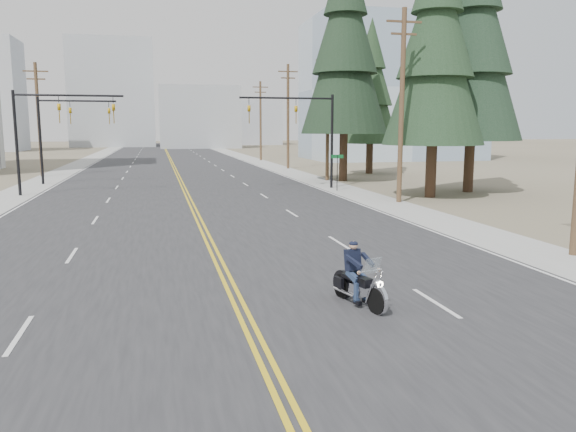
# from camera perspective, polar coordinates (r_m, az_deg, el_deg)

# --- Properties ---
(ground_plane) EXTENTS (400.00, 400.00, 0.00)m
(ground_plane) POSITION_cam_1_polar(r_m,az_deg,el_deg) (10.06, -0.73, -17.70)
(ground_plane) COLOR #776D56
(ground_plane) RESTS_ON ground
(road) EXTENTS (20.00, 200.00, 0.01)m
(road) POSITION_cam_1_polar(r_m,az_deg,el_deg) (78.94, -11.77, 5.44)
(road) COLOR #303033
(road) RESTS_ON ground
(sidewalk_left) EXTENTS (3.00, 200.00, 0.01)m
(sidewalk_left) POSITION_cam_1_polar(r_m,az_deg,el_deg) (79.50, -20.12, 5.11)
(sidewalk_left) COLOR #A5A5A0
(sidewalk_left) RESTS_ON ground
(sidewalk_right) EXTENTS (3.00, 200.00, 0.01)m
(sidewalk_right) POSITION_cam_1_polar(r_m,az_deg,el_deg) (80.05, -3.48, 5.65)
(sidewalk_right) COLOR #A5A5A0
(sidewalk_right) RESTS_ON ground
(traffic_mast_left) EXTENTS (7.10, 0.26, 7.00)m
(traffic_mast_left) POSITION_cam_1_polar(r_m,az_deg,el_deg) (41.40, -23.23, 8.78)
(traffic_mast_left) COLOR black
(traffic_mast_left) RESTS_ON ground
(traffic_mast_right) EXTENTS (7.10, 0.26, 7.00)m
(traffic_mast_right) POSITION_cam_1_polar(r_m,az_deg,el_deg) (42.22, 1.85, 9.47)
(traffic_mast_right) COLOR black
(traffic_mast_right) RESTS_ON ground
(traffic_mast_far) EXTENTS (6.10, 0.26, 7.00)m
(traffic_mast_far) POSITION_cam_1_polar(r_m,az_deg,el_deg) (49.35, -22.01, 8.68)
(traffic_mast_far) COLOR black
(traffic_mast_far) RESTS_ON ground
(street_sign) EXTENTS (0.90, 0.06, 2.62)m
(street_sign) POSITION_cam_1_polar(r_m,az_deg,el_deg) (40.91, 5.03, 5.07)
(street_sign) COLOR black
(street_sign) RESTS_ON ground
(utility_pole_b) EXTENTS (2.20, 0.30, 11.50)m
(utility_pole_b) POSITION_cam_1_polar(r_m,az_deg,el_deg) (34.94, 11.48, 11.14)
(utility_pole_b) COLOR brown
(utility_pole_b) RESTS_ON ground
(utility_pole_c) EXTENTS (2.20, 0.30, 11.00)m
(utility_pole_c) POSITION_cam_1_polar(r_m,az_deg,el_deg) (48.98, 4.06, 10.30)
(utility_pole_c) COLOR brown
(utility_pole_c) RESTS_ON ground
(utility_pole_d) EXTENTS (2.20, 0.30, 11.50)m
(utility_pole_d) POSITION_cam_1_polar(r_m,az_deg,el_deg) (63.47, 0.00, 10.23)
(utility_pole_d) COLOR brown
(utility_pole_d) RESTS_ON ground
(utility_pole_e) EXTENTS (2.20, 0.30, 11.00)m
(utility_pole_e) POSITION_cam_1_polar(r_m,az_deg,el_deg) (80.11, -2.81, 9.76)
(utility_pole_e) COLOR brown
(utility_pole_e) RESTS_ON ground
(utility_pole_left) EXTENTS (2.20, 0.30, 10.50)m
(utility_pole_left) POSITION_cam_1_polar(r_m,az_deg,el_deg) (57.77, -24.00, 9.10)
(utility_pole_left) COLOR brown
(utility_pole_left) RESTS_ON ground
(glass_building) EXTENTS (24.00, 16.00, 20.00)m
(glass_building) POSITION_cam_1_polar(r_m,az_deg,el_deg) (85.96, 10.38, 12.42)
(glass_building) COLOR #9EB5CC
(glass_building) RESTS_ON ground
(haze_bldg_b) EXTENTS (18.00, 14.00, 14.00)m
(haze_bldg_b) POSITION_cam_1_polar(r_m,az_deg,el_deg) (134.18, -9.03, 9.85)
(haze_bldg_b) COLOR #ADB2B7
(haze_bldg_b) RESTS_ON ground
(haze_bldg_c) EXTENTS (16.00, 12.00, 18.00)m
(haze_bldg_c) POSITION_cam_1_polar(r_m,az_deg,el_deg) (126.05, 6.41, 10.88)
(haze_bldg_c) COLOR #B7BCC6
(haze_bldg_c) RESTS_ON ground
(haze_bldg_d) EXTENTS (20.00, 15.00, 26.00)m
(haze_bldg_d) POSITION_cam_1_polar(r_m,az_deg,el_deg) (149.37, -17.36, 11.76)
(haze_bldg_d) COLOR #ADB2B7
(haze_bldg_d) RESTS_ON ground
(haze_bldg_e) EXTENTS (14.00, 14.00, 12.00)m
(haze_bldg_e) POSITION_cam_1_polar(r_m,az_deg,el_deg) (161.06, -3.56, 9.41)
(haze_bldg_e) COLOR #B7BCC6
(haze_bldg_e) RESTS_ON ground
(motorcyclist) EXTENTS (1.43, 2.27, 1.65)m
(motorcyclist) POSITION_cam_1_polar(r_m,az_deg,el_deg) (14.45, 7.25, -5.94)
(motorcyclist) COLOR black
(motorcyclist) RESTS_ON ground
(conifer_near) EXTENTS (6.52, 6.52, 17.27)m
(conifer_near) POSITION_cam_1_polar(r_m,az_deg,el_deg) (38.45, 14.80, 16.70)
(conifer_near) COLOR #382619
(conifer_near) RESTS_ON ground
(conifer_mid) EXTENTS (6.89, 6.89, 18.36)m
(conifer_mid) POSITION_cam_1_polar(r_m,az_deg,el_deg) (42.53, 18.48, 16.61)
(conifer_mid) COLOR #382619
(conifer_mid) RESTS_ON ground
(conifer_tall) EXTENTS (7.32, 7.32, 20.34)m
(conifer_tall) POSITION_cam_1_polar(r_m,az_deg,el_deg) (49.27, 5.82, 17.23)
(conifer_tall) COLOR #382619
(conifer_tall) RESTS_ON ground
(conifer_far) EXTENTS (5.67, 5.67, 15.17)m
(conifer_far) POSITION_cam_1_polar(r_m,az_deg,el_deg) (57.40, 8.43, 13.00)
(conifer_far) COLOR #382619
(conifer_far) RESTS_ON ground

